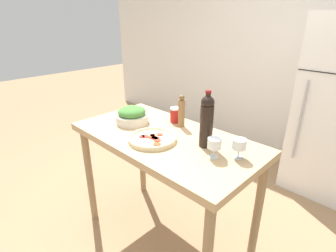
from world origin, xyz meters
TOP-DOWN VIEW (x-y plane):
  - ground_plane at (0.00, 0.00)m, footprint 14.00×14.00m
  - wall_back at (-0.00, 2.02)m, footprint 6.40×0.08m
  - prep_counter at (0.00, 0.00)m, footprint 1.32×0.68m
  - wine_bottle at (0.29, 0.07)m, footprint 0.08×0.08m
  - wine_glass_near at (0.41, -0.01)m, footprint 0.08×0.08m
  - wine_glass_far at (0.51, 0.08)m, footprint 0.08×0.08m
  - pepper_mill at (-0.03, 0.20)m, footprint 0.05×0.05m
  - salad_bowl at (-0.34, -0.01)m, footprint 0.24×0.24m
  - homemade_pizza at (0.00, -0.11)m, footprint 0.32×0.32m
  - salt_canister at (-0.12, 0.23)m, footprint 0.07×0.07m

SIDE VIEW (x-z plane):
  - ground_plane at x=0.00m, z-range 0.00..0.00m
  - prep_counter at x=0.00m, z-range 0.34..1.24m
  - homemade_pizza at x=0.00m, z-range 0.90..0.93m
  - salt_canister at x=-0.12m, z-range 0.90..1.01m
  - salad_bowl at x=-0.34m, z-range 0.89..1.02m
  - wine_glass_near at x=0.41m, z-range 0.92..1.04m
  - wine_glass_far at x=0.51m, z-range 0.92..1.04m
  - pepper_mill at x=-0.03m, z-range 0.90..1.13m
  - wine_bottle at x=0.29m, z-range 0.89..1.25m
  - wall_back at x=0.00m, z-range 0.00..2.60m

